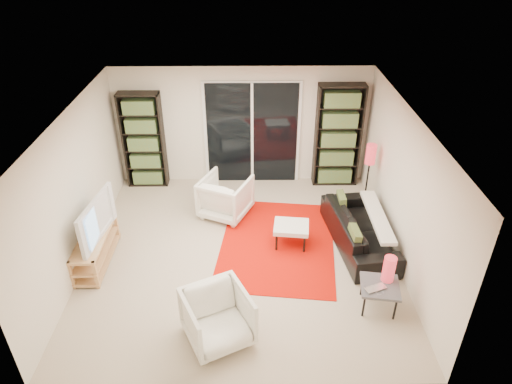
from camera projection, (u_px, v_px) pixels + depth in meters
floor at (241, 253)px, 7.55m from camera, size 5.00×5.00×0.00m
wall_back at (242, 126)px, 9.07m from camera, size 5.00×0.02×2.40m
wall_front at (236, 314)px, 4.79m from camera, size 5.00×0.02×2.40m
wall_left at (75, 192)px, 6.90m from camera, size 0.02×5.00×2.40m
wall_right at (403, 190)px, 6.96m from camera, size 0.02×5.00×2.40m
ceiling at (238, 117)px, 6.31m from camera, size 5.00×5.00×0.02m
sliding_door at (252, 134)px, 9.11m from camera, size 1.92×0.08×2.16m
bookshelf_left at (144, 141)px, 9.02m from camera, size 0.80×0.30×1.95m
bookshelf_right at (338, 136)px, 9.02m from camera, size 0.90×0.30×2.10m
tv_stand at (96, 248)px, 7.24m from camera, size 0.42×1.31×0.50m
tv at (90, 219)px, 6.94m from camera, size 0.31×1.16×0.67m
rug at (277, 243)px, 7.76m from camera, size 2.17×2.76×0.01m
sofa at (359, 230)px, 7.62m from camera, size 1.03×2.07×0.58m
armchair_back at (226, 197)px, 8.35m from camera, size 1.09×1.10×0.76m
armchair_front at (218, 318)px, 5.85m from camera, size 1.06×1.07×0.74m
ottoman at (291, 228)px, 7.57m from camera, size 0.63×0.54×0.40m
side_table at (380, 287)px, 6.34m from camera, size 0.60×0.60×0.40m
laptop at (377, 290)px, 6.21m from camera, size 0.35×0.29×0.02m
table_lamp at (389, 269)px, 6.32m from camera, size 0.17×0.17×0.39m
floor_lamp at (370, 161)px, 8.14m from camera, size 0.20×0.20×1.35m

